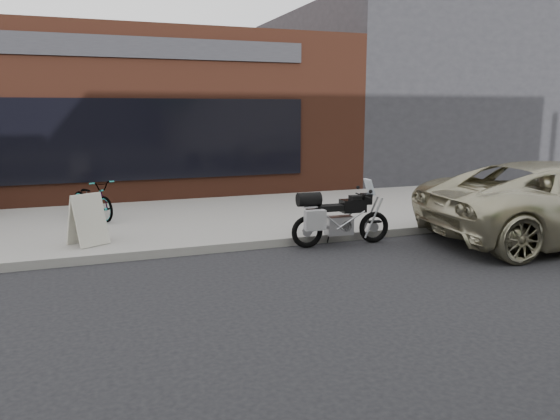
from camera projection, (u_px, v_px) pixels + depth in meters
ground at (358, 338)px, 5.91m from camera, size 120.00×120.00×0.00m
near_sidewalk at (210, 215)px, 12.35m from camera, size 44.00×6.00×0.15m
storefront at (99, 115)px, 17.71m from camera, size 14.00×10.07×4.50m
neighbour_building at (415, 95)px, 21.68m from camera, size 10.00×10.00×6.00m
motorcycle at (335, 218)px, 9.81m from camera, size 1.90×0.61×1.20m
bicycle_front at (93, 199)px, 11.50m from camera, size 1.22×1.67×0.83m
sandwich_sign at (87, 219)px, 9.32m from camera, size 0.73×0.71×0.88m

